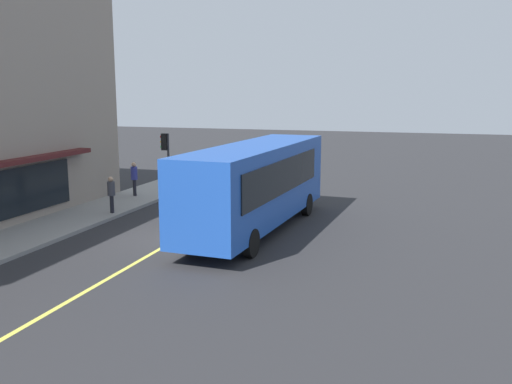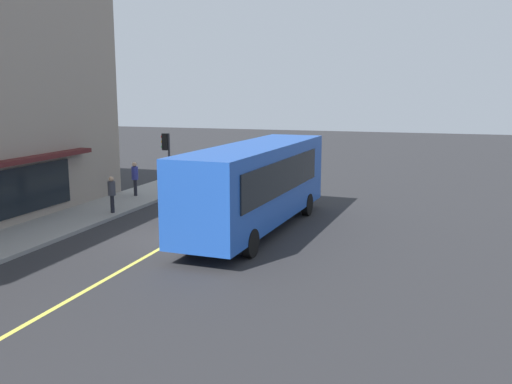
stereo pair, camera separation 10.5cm
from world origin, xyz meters
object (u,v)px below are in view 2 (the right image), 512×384
(traffic_light, at_px, (166,149))
(pedestrian_near_storefront, at_px, (135,175))
(bus, at_px, (257,182))
(pedestrian_by_curb, at_px, (112,191))

(traffic_light, distance_m, pedestrian_near_storefront, 2.29)
(pedestrian_near_storefront, bearing_deg, bus, -119.27)
(traffic_light, bearing_deg, pedestrian_by_curb, -179.55)
(pedestrian_by_curb, bearing_deg, pedestrian_near_storefront, 15.78)
(bus, relative_size, traffic_light, 3.51)
(pedestrian_by_curb, xyz_separation_m, pedestrian_near_storefront, (4.05, 1.14, 0.08))
(traffic_light, height_order, pedestrian_by_curb, traffic_light)
(traffic_light, xyz_separation_m, pedestrian_by_curb, (-5.57, -0.04, -1.39))
(pedestrian_near_storefront, bearing_deg, traffic_light, -35.84)
(bus, height_order, traffic_light, bus)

